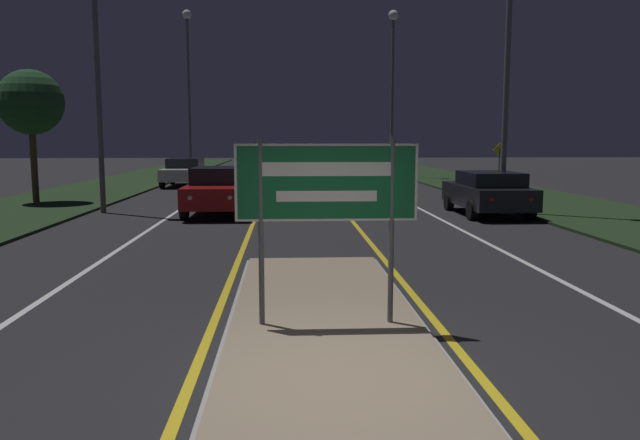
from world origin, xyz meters
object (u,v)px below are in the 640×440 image
highway_sign (327,191)px  streetlight_left_near (95,18)px  streetlight_left_far (188,69)px  car_receding_0 (488,192)px  car_approaching_0 (218,190)px  streetlight_right_near (509,5)px  streetlight_right_far (393,63)px  warning_sign (499,163)px  car_approaching_1 (185,171)px  car_receding_1 (358,177)px

highway_sign → streetlight_left_near: (-6.57, 13.29, 4.51)m
highway_sign → streetlight_left_far: bearing=101.4°
car_receding_0 → car_approaching_0: (-8.69, 0.79, 0.06)m
streetlight_left_near → streetlight_right_near: (13.08, -1.13, 0.30)m
streetlight_right_far → warning_sign: size_ratio=4.73×
car_approaching_1 → car_receding_0: bearing=-48.9°
streetlight_right_near → streetlight_right_far: bearing=90.9°
car_approaching_1 → warning_sign: warning_sign is taller
streetlight_left_near → car_receding_1: (9.27, 6.69, -5.53)m
streetlight_right_near → car_receding_1: bearing=116.0°
streetlight_left_far → streetlight_right_far: streetlight_right_far is taller
streetlight_left_far → car_approaching_1: streetlight_left_far is taller
streetlight_right_far → streetlight_left_near: bearing=-124.6°
car_approaching_0 → streetlight_left_near: bearing=172.7°
streetlight_right_near → car_approaching_0: 10.90m
streetlight_left_near → car_approaching_1: bearing=86.5°
streetlight_right_near → car_approaching_1: bearing=132.7°
car_receding_0 → car_receding_1: bearing=112.4°
streetlight_left_near → streetlight_left_far: size_ratio=0.93×
highway_sign → car_approaching_0: size_ratio=0.51×
car_receding_0 → warning_sign: size_ratio=2.01×
streetlight_left_far → streetlight_right_near: 23.99m
streetlight_left_near → car_receding_1: size_ratio=2.06×
highway_sign → warning_sign: bearing=65.3°
highway_sign → car_receding_1: bearing=82.3°
car_receding_0 → streetlight_right_near: bearing=16.1°
car_approaching_1 → streetlight_left_far: bearing=96.0°
streetlight_left_near → streetlight_left_far: streetlight_left_far is taller
streetlight_left_far → streetlight_right_far: 12.73m
streetlight_right_near → warning_sign: (2.19, 6.73, -5.19)m
streetlight_right_near → car_approaching_1: size_ratio=2.36×
car_approaching_0 → warning_sign: (11.41, 6.09, 0.61)m
car_receding_1 → streetlight_left_far: bearing=126.8°
streetlight_left_near → car_receding_0: streetlight_left_near is taller
highway_sign → car_receding_1: highway_sign is taller
streetlight_left_far → warning_sign: (15.23, -13.41, -5.39)m
highway_sign → streetlight_left_far: 33.33m
streetlight_right_near → car_approaching_1: 19.09m
highway_sign → car_approaching_0: bearing=102.0°
highway_sign → streetlight_left_far: (-6.53, 32.30, 5.02)m
car_receding_0 → streetlight_left_near: bearing=174.2°
streetlight_right_far → warning_sign: streetlight_right_far is taller
streetlight_right_far → warning_sign: 14.36m
streetlight_right_far → streetlight_left_far: bearing=177.8°
streetlight_left_far → car_approaching_1: (0.71, -6.78, -6.02)m
car_receding_1 → car_approaching_1: car_approaching_1 is taller
car_receding_1 → car_approaching_1: size_ratio=0.98×
streetlight_left_far → warning_sign: bearing=-41.4°
car_receding_0 → streetlight_right_far: bearing=89.4°
streetlight_left_near → streetlight_right_far: streetlight_right_far is taller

